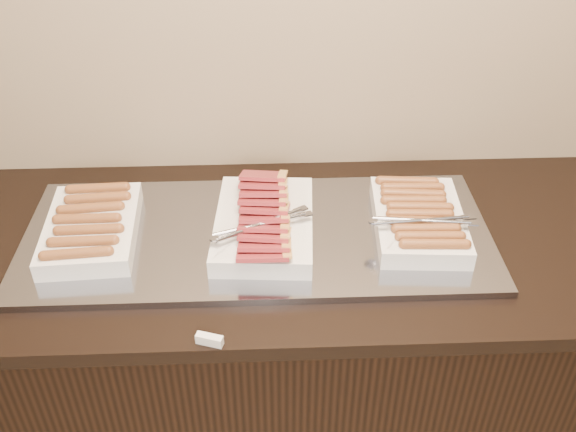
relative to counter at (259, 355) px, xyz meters
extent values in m
cube|color=#9E896B|center=(0.00, 0.37, 0.95)|extent=(6.00, 0.05, 2.80)
cube|color=black|center=(0.00, 0.00, -0.02)|extent=(2.00, 0.70, 0.86)
cube|color=black|center=(0.00, 0.00, 0.43)|extent=(2.06, 0.76, 0.04)
cube|color=gray|center=(0.01, 0.00, 0.46)|extent=(1.20, 0.50, 0.02)
cube|color=silver|center=(-0.41, 0.00, 0.49)|extent=(0.24, 0.35, 0.05)
cylinder|color=brown|center=(-0.41, -0.14, 0.52)|extent=(0.15, 0.04, 0.03)
cylinder|color=brown|center=(-0.41, -0.09, 0.52)|extent=(0.15, 0.03, 0.03)
cylinder|color=brown|center=(-0.40, -0.05, 0.52)|extent=(0.15, 0.03, 0.03)
cylinder|color=brown|center=(-0.42, 0.00, 0.52)|extent=(0.15, 0.03, 0.03)
cylinder|color=brown|center=(-0.42, 0.05, 0.52)|extent=(0.15, 0.04, 0.03)
cylinder|color=brown|center=(-0.41, 0.09, 0.52)|extent=(0.15, 0.04, 0.03)
cylinder|color=brown|center=(-0.42, 0.14, 0.52)|extent=(0.15, 0.03, 0.03)
cube|color=silver|center=(0.03, 0.00, 0.49)|extent=(0.27, 0.38, 0.05)
cube|color=#A0333C|center=(0.02, -0.15, 0.52)|extent=(0.12, 0.09, 0.04)
cube|color=#A0333C|center=(0.03, -0.12, 0.52)|extent=(0.13, 0.09, 0.04)
cube|color=#A0333C|center=(0.03, -0.08, 0.52)|extent=(0.13, 0.10, 0.04)
cube|color=#A0333C|center=(0.03, -0.05, 0.53)|extent=(0.13, 0.10, 0.04)
cube|color=#A0333C|center=(0.03, -0.02, 0.53)|extent=(0.12, 0.09, 0.04)
cube|color=#A0333C|center=(0.03, 0.02, 0.53)|extent=(0.13, 0.10, 0.04)
cube|color=#A0333C|center=(0.02, 0.05, 0.54)|extent=(0.13, 0.10, 0.04)
cube|color=#A0333C|center=(0.03, 0.08, 0.54)|extent=(0.13, 0.09, 0.04)
cube|color=#A0333C|center=(0.02, 0.12, 0.54)|extent=(0.13, 0.10, 0.04)
cube|color=#A0333C|center=(0.03, 0.15, 0.54)|extent=(0.13, 0.10, 0.04)
cube|color=silver|center=(0.42, 0.00, 0.49)|extent=(0.24, 0.35, 0.05)
cylinder|color=brown|center=(0.43, -0.14, 0.52)|extent=(0.15, 0.03, 0.03)
cylinder|color=brown|center=(0.43, -0.11, 0.52)|extent=(0.15, 0.03, 0.03)
cylinder|color=brown|center=(0.42, -0.08, 0.52)|extent=(0.15, 0.03, 0.03)
cylinder|color=brown|center=(0.42, -0.05, 0.52)|extent=(0.15, 0.04, 0.03)
cylinder|color=brown|center=(0.42, -0.02, 0.52)|extent=(0.15, 0.03, 0.03)
cylinder|color=brown|center=(0.43, 0.02, 0.52)|extent=(0.15, 0.04, 0.03)
cylinder|color=brown|center=(0.42, 0.05, 0.52)|extent=(0.15, 0.03, 0.03)
cylinder|color=brown|center=(0.42, 0.08, 0.52)|extent=(0.15, 0.04, 0.03)
cylinder|color=brown|center=(0.43, 0.11, 0.52)|extent=(0.15, 0.03, 0.03)
cylinder|color=brown|center=(0.42, 0.14, 0.52)|extent=(0.15, 0.04, 0.03)
cube|color=silver|center=(-0.10, -0.36, 0.46)|extent=(0.06, 0.03, 0.02)
camera|label=1|loc=(0.03, -1.31, 1.48)|focal=40.00mm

